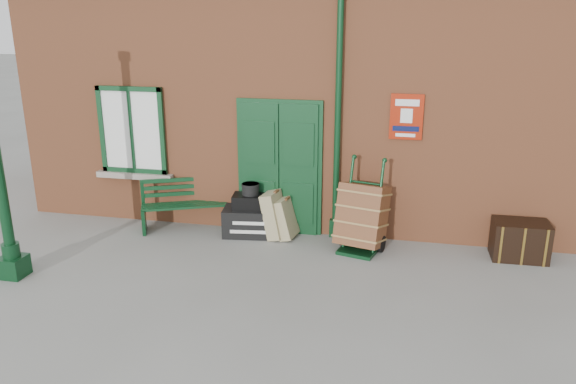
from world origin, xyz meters
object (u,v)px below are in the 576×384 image
(porter_trolley, at_px, (362,216))
(bench, at_px, (184,203))
(houdini_trunk, at_px, (252,222))
(dark_trunk, at_px, (520,240))

(porter_trolley, bearing_deg, bench, -171.65)
(bench, xyz_separation_m, porter_trolley, (3.07, -0.32, 0.10))
(houdini_trunk, relative_size, porter_trolley, 0.66)
(bench, bearing_deg, houdini_trunk, -27.96)
(dark_trunk, bearing_deg, bench, 177.19)
(porter_trolley, bearing_deg, houdini_trunk, -172.91)
(bench, relative_size, dark_trunk, 1.86)
(bench, distance_m, houdini_trunk, 1.25)
(houdini_trunk, height_order, porter_trolley, porter_trolley)
(houdini_trunk, relative_size, dark_trunk, 1.16)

